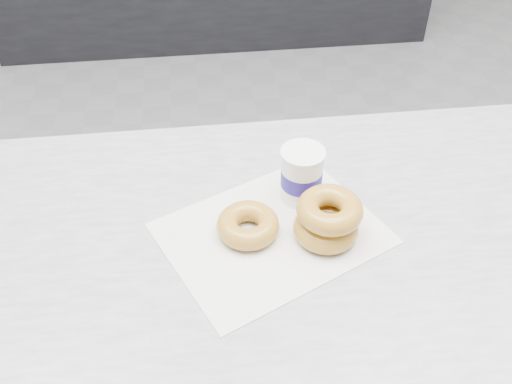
% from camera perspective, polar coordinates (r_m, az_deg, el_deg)
% --- Properties ---
extents(ground, '(5.00, 5.00, 0.00)m').
position_cam_1_polar(ground, '(1.98, 0.03, -10.98)').
color(ground, gray).
rests_on(ground, ground).
extents(wax_paper, '(0.42, 0.38, 0.00)m').
position_cam_1_polar(wax_paper, '(0.94, 1.62, -4.15)').
color(wax_paper, silver).
rests_on(wax_paper, counter).
extents(donut_single, '(0.12, 0.12, 0.04)m').
position_cam_1_polar(donut_single, '(0.92, -0.81, -3.33)').
color(donut_single, gold).
rests_on(donut_single, wax_paper).
extents(donut_stack, '(0.13, 0.13, 0.07)m').
position_cam_1_polar(donut_stack, '(0.91, 7.18, -2.69)').
color(donut_stack, gold).
rests_on(donut_stack, wax_paper).
extents(coffee_cup, '(0.09, 0.09, 0.10)m').
position_cam_1_polar(coffee_cup, '(0.97, 4.59, 1.76)').
color(coffee_cup, white).
rests_on(coffee_cup, counter).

